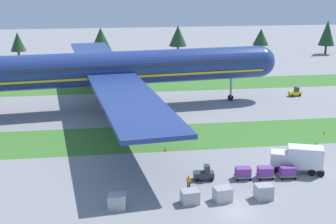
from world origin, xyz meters
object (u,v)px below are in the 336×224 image
object	(u,v)px
cargo_dolly_second	(265,172)
cargo_dolly_third	(287,171)
uld_container_2	(223,194)
airliner	(115,68)
pushback_tractor	(295,92)
cargo_dolly_lead	(243,172)
uld_container_1	(190,197)
baggage_tug	(204,174)
uld_container_3	(264,192)
taxiway_marker_0	(165,149)
catering_truck	(298,158)
ground_crew_marshaller	(189,181)
taxiway_marker_2	(316,143)
uld_container_0	(117,202)
taxiway_marker_1	(324,132)

from	to	relation	value
cargo_dolly_second	cargo_dolly_third	size ratio (longest dim) A/B	1.00
uld_container_2	airliner	bearing A→B (deg)	104.23
cargo_dolly_second	pushback_tractor	world-z (taller)	pushback_tractor
cargo_dolly_lead	uld_container_1	distance (m)	9.87
baggage_tug	uld_container_3	bearing A→B (deg)	-132.90
uld_container_2	uld_container_3	world-z (taller)	uld_container_3
cargo_dolly_third	uld_container_3	xyz separation A→B (m)	(-5.06, -5.38, -0.04)
pushback_tractor	taxiway_marker_0	xyz separation A→B (m)	(-32.69, -29.61, -0.50)
airliner	catering_truck	world-z (taller)	airliner
airliner	catering_truck	distance (m)	42.51
taxiway_marker_0	uld_container_2	bearing A→B (deg)	-75.96
catering_truck	ground_crew_marshaller	distance (m)	15.64
catering_truck	taxiway_marker_2	size ratio (longest dim) A/B	12.82
uld_container_0	taxiway_marker_1	bearing A→B (deg)	31.60
cargo_dolly_third	uld_container_3	world-z (taller)	uld_container_3
ground_crew_marshaller	taxiway_marker_2	xyz separation A→B (m)	(22.35, 12.60, -0.66)
cargo_dolly_third	taxiway_marker_2	distance (m)	14.46
taxiway_marker_2	taxiway_marker_0	bearing A→B (deg)	177.85
uld_container_2	uld_container_3	distance (m)	4.89
baggage_tug	cargo_dolly_second	world-z (taller)	baggage_tug
uld_container_2	cargo_dolly_third	bearing A→B (deg)	27.64
catering_truck	taxiway_marker_2	bearing A→B (deg)	-16.77
ground_crew_marshaller	taxiway_marker_1	world-z (taller)	ground_crew_marshaller
airliner	taxiway_marker_1	xyz separation A→B (m)	(33.65, -20.86, -7.81)
catering_truck	baggage_tug	bearing A→B (deg)	113.29
pushback_tractor	cargo_dolly_lead	bearing A→B (deg)	142.87
cargo_dolly_third	uld_container_2	distance (m)	11.23
uld_container_2	uld_container_3	size ratio (longest dim) A/B	1.00
cargo_dolly_second	ground_crew_marshaller	distance (m)	10.47
cargo_dolly_second	taxiway_marker_1	distance (m)	22.54
uld_container_0	baggage_tug	bearing A→B (deg)	28.98
pushback_tractor	uld_container_2	world-z (taller)	pushback_tractor
uld_container_3	taxiway_marker_0	xyz separation A→B (m)	(-9.21, 17.46, -0.56)
pushback_tractor	uld_container_0	bearing A→B (deg)	132.53
cargo_dolly_third	pushback_tractor	xyz separation A→B (m)	(18.41, 41.69, -0.10)
uld_container_3	taxiway_marker_1	bearing A→B (deg)	50.15
taxiway_marker_2	uld_container_2	bearing A→B (deg)	-139.29
airliner	taxiway_marker_1	bearing A→B (deg)	51.50
ground_crew_marshaller	pushback_tractor	bearing A→B (deg)	59.90
airliner	pushback_tractor	distance (m)	40.02
airliner	taxiway_marker_0	distance (m)	26.95
cargo_dolly_lead	taxiway_marker_1	bearing A→B (deg)	-45.16
cargo_dolly_lead	pushback_tractor	bearing A→B (deg)	-25.59
taxiway_marker_0	uld_container_0	bearing A→B (deg)	-114.34
baggage_tug	taxiway_marker_2	world-z (taller)	baggage_tug
cargo_dolly_lead	ground_crew_marshaller	xyz separation A→B (m)	(-7.45, -1.89, 0.03)
taxiway_marker_0	cargo_dolly_second	bearing A→B (deg)	-46.10
cargo_dolly_lead	taxiway_marker_2	xyz separation A→B (m)	(14.90, 10.71, -0.63)
uld_container_0	taxiway_marker_1	world-z (taller)	uld_container_0
cargo_dolly_second	uld_container_0	distance (m)	20.10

